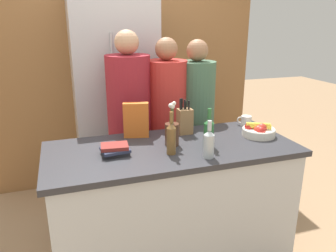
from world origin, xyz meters
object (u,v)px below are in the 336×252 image
object	(u,v)px
refrigerator	(115,99)
bottle_oil	(209,132)
fruit_bowl	(259,131)
person_in_red_tee	(196,119)
flower_vase	(172,132)
bottle_vinegar	(209,143)
book_stack	(115,150)
knife_block	(185,121)
coffee_mug	(246,121)
cereal_box	(136,120)
person_in_blue	(166,120)
person_at_sink	(130,120)
bottle_wine	(171,138)

from	to	relation	value
refrigerator	bottle_oil	bearing A→B (deg)	-71.63
fruit_bowl	person_in_red_tee	size ratio (longest dim) A/B	0.15
flower_vase	bottle_vinegar	xyz separation A→B (m)	(0.15, -0.28, -0.00)
book_stack	bottle_vinegar	world-z (taller)	bottle_vinegar
knife_block	coffee_mug	xyz separation A→B (m)	(0.56, 0.02, -0.06)
cereal_box	bottle_vinegar	xyz separation A→B (m)	(0.35, -0.53, -0.03)
bottle_oil	person_in_blue	bearing A→B (deg)	95.31
refrigerator	person_in_blue	distance (m)	0.68
coffee_mug	person_at_sink	distance (m)	0.99
person_at_sink	refrigerator	bearing A→B (deg)	114.58
book_stack	fruit_bowl	bearing A→B (deg)	0.89
cereal_box	flower_vase	bearing A→B (deg)	-50.80
coffee_mug	person_in_blue	distance (m)	0.70
coffee_mug	bottle_vinegar	size ratio (longest dim) A/B	0.44
person_in_red_tee	flower_vase	bearing A→B (deg)	-148.32
flower_vase	cereal_box	xyz separation A→B (m)	(-0.20, 0.25, 0.03)
refrigerator	coffee_mug	world-z (taller)	refrigerator
fruit_bowl	cereal_box	xyz separation A→B (m)	(-0.89, 0.27, 0.09)
flower_vase	refrigerator	bearing A→B (deg)	99.48
cereal_box	bottle_wine	size ratio (longest dim) A/B	0.92
bottle_vinegar	bottle_wine	world-z (taller)	bottle_wine
bottle_vinegar	person_at_sink	size ratio (longest dim) A/B	0.14
coffee_mug	person_in_red_tee	xyz separation A→B (m)	(-0.29, 0.39, -0.07)
cereal_box	bottle_wine	world-z (taller)	bottle_wine
bottle_vinegar	bottle_wine	size ratio (longest dim) A/B	0.86
person_at_sink	person_in_red_tee	size ratio (longest dim) A/B	1.05
flower_vase	person_at_sink	xyz separation A→B (m)	(-0.17, 0.63, -0.08)
refrigerator	fruit_bowl	distance (m)	1.51
cereal_box	bottle_vinegar	distance (m)	0.64
refrigerator	person_in_blue	xyz separation A→B (m)	(0.36, -0.56, -0.10)
fruit_bowl	bottle_oil	distance (m)	0.47
book_stack	person_in_blue	distance (m)	0.89
person_at_sink	person_in_blue	bearing A→B (deg)	22.71
refrigerator	person_in_blue	bearing A→B (deg)	-57.11
fruit_bowl	person_in_blue	distance (m)	0.84
book_stack	bottle_vinegar	distance (m)	0.62
cereal_box	person_in_red_tee	xyz separation A→B (m)	(0.65, 0.38, -0.16)
book_stack	bottle_wine	world-z (taller)	bottle_wine
knife_block	person_in_blue	distance (m)	0.44
knife_block	person_in_red_tee	xyz separation A→B (m)	(0.27, 0.41, -0.13)
bottle_wine	knife_block	bearing A→B (deg)	57.07
bottle_wine	person_in_red_tee	size ratio (longest dim) A/B	0.18
cereal_box	coffee_mug	bearing A→B (deg)	-0.85
bottle_wine	cereal_box	bearing A→B (deg)	109.95
bottle_wine	person_in_red_tee	bearing A→B (deg)	57.06
person_at_sink	person_in_red_tee	distance (m)	0.62
cereal_box	bottle_oil	xyz separation A→B (m)	(0.43, -0.35, -0.02)
bottle_oil	coffee_mug	bearing A→B (deg)	34.15
cereal_box	person_in_red_tee	bearing A→B (deg)	30.37
person_in_red_tee	book_stack	bearing A→B (deg)	-164.86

